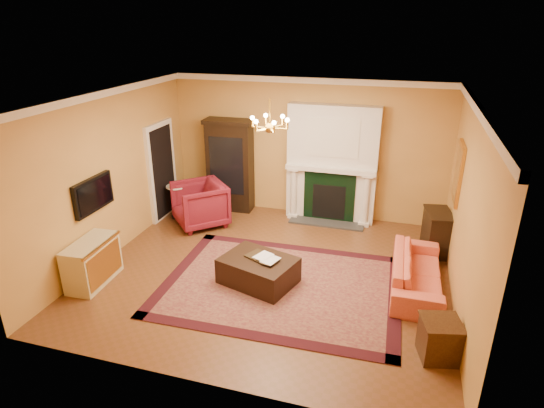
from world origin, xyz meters
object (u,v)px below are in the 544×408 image
at_px(wingback_armchair, 200,202).
at_px(end_table, 439,340).
at_px(pedestal_table, 177,199).
at_px(leather_ottoman, 258,270).
at_px(coral_sofa, 418,267).
at_px(commode, 92,262).
at_px(console_table, 436,233).
at_px(china_cabinet, 230,167).

bearing_deg(wingback_armchair, end_table, 15.19).
xyz_separation_m(pedestal_table, end_table, (5.36, -3.12, -0.17)).
height_order(pedestal_table, leather_ottoman, pedestal_table).
bearing_deg(end_table, coral_sofa, 99.53).
relative_size(wingback_armchair, end_table, 1.95).
height_order(commode, end_table, commode).
height_order(pedestal_table, console_table, console_table).
xyz_separation_m(commode, coral_sofa, (5.17, 1.35, 0.01)).
bearing_deg(coral_sofa, china_cabinet, 60.16).
bearing_deg(console_table, china_cabinet, 158.35).
height_order(coral_sofa, end_table, coral_sofa).
bearing_deg(pedestal_table, end_table, -30.20).
bearing_deg(end_table, china_cabinet, 138.17).
bearing_deg(console_table, end_table, -101.04).
relative_size(pedestal_table, commode, 0.74).
xyz_separation_m(china_cabinet, commode, (-1.05, -3.64, -0.62)).
bearing_deg(leather_ottoman, end_table, -3.76).
bearing_deg(pedestal_table, commode, -91.80).
height_order(pedestal_table, coral_sofa, coral_sofa).
distance_m(china_cabinet, console_table, 4.60).
xyz_separation_m(commode, end_table, (5.45, -0.30, -0.11)).
xyz_separation_m(end_table, console_table, (0.06, 3.01, 0.13)).
bearing_deg(console_table, commode, -163.67).
bearing_deg(commode, pedestal_table, 85.11).
distance_m(pedestal_table, leather_ottoman, 3.30).
xyz_separation_m(coral_sofa, end_table, (0.28, -1.64, -0.12)).
bearing_deg(end_table, console_table, 88.86).
bearing_deg(commode, end_table, -6.22).
relative_size(pedestal_table, coral_sofa, 0.38).
bearing_deg(china_cabinet, wingback_armchair, -108.59).
distance_m(china_cabinet, pedestal_table, 1.38).
relative_size(coral_sofa, console_table, 2.47).
xyz_separation_m(china_cabinet, pedestal_table, (-0.96, -0.82, -0.56)).
height_order(china_cabinet, pedestal_table, china_cabinet).
xyz_separation_m(china_cabinet, coral_sofa, (4.12, -2.30, -0.61)).
bearing_deg(coral_sofa, commode, 103.85).
xyz_separation_m(console_table, leather_ottoman, (-2.86, -1.96, -0.16)).
bearing_deg(leather_ottoman, coral_sofa, 29.99).
bearing_deg(leather_ottoman, wingback_armchair, 152.63).
distance_m(coral_sofa, leather_ottoman, 2.60).
height_order(commode, leather_ottoman, commode).
bearing_deg(wingback_armchair, console_table, 48.17).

